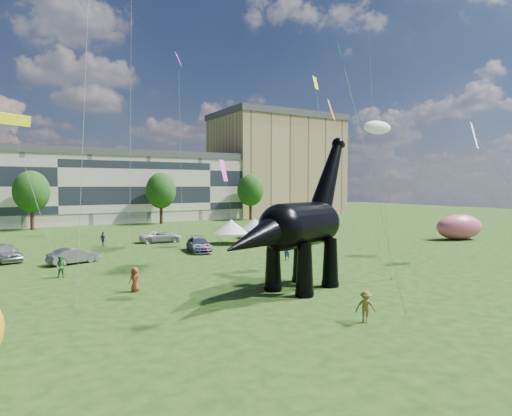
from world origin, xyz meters
TOP-DOWN VIEW (x-y plane):
  - ground at (0.00, 0.00)m, footprint 220.00×220.00m
  - terrace_row at (-8.00, 62.00)m, footprint 78.00×11.00m
  - apartment_block at (40.00, 65.00)m, footprint 28.00×18.00m
  - tree_mid_left at (-12.00, 53.00)m, footprint 5.20×5.20m
  - tree_mid_right at (8.00, 53.00)m, footprint 5.20×5.20m
  - tree_far_right at (26.00, 53.00)m, footprint 5.20×5.20m
  - dinosaur_sculpture at (0.32, 2.48)m, footprint 12.66×6.37m
  - car_silver at (-15.72, 23.99)m, footprint 3.12×5.09m
  - car_grey at (-10.65, 19.74)m, footprint 4.41×2.70m
  - car_white at (0.22, 29.52)m, footprint 4.98×2.48m
  - car_dark at (1.22, 20.44)m, footprint 2.92×5.22m
  - gazebo_near at (6.77, 24.13)m, footprint 5.06×5.06m
  - gazebo_far at (11.86, 27.45)m, footprint 3.95×3.95m
  - inflatable_pink at (32.70, 12.99)m, footprint 6.86×4.61m
  - visitors at (-2.24, 15.16)m, footprint 51.29×40.36m

SIDE VIEW (x-z plane):
  - ground at x=0.00m, z-range 0.00..0.00m
  - car_white at x=0.22m, z-range 0.00..1.36m
  - car_grey at x=-10.65m, z-range 0.00..1.37m
  - car_dark at x=1.22m, z-range 0.00..1.43m
  - car_silver at x=-15.72m, z-range 0.00..1.62m
  - visitors at x=-2.24m, z-range -0.10..1.75m
  - inflatable_pink at x=32.70m, z-range 0.00..3.14m
  - gazebo_far at x=11.86m, z-range 0.50..2.97m
  - gazebo_near at x=6.77m, z-range 0.56..3.35m
  - dinosaur_sculpture at x=0.32m, z-range -1.29..9.25m
  - terrace_row at x=-8.00m, z-range 0.00..12.00m
  - tree_mid_left at x=-12.00m, z-range 1.57..11.01m
  - tree_mid_right at x=8.00m, z-range 1.57..11.01m
  - tree_far_right at x=26.00m, z-range 1.57..11.01m
  - apartment_block at x=40.00m, z-range 0.00..22.00m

